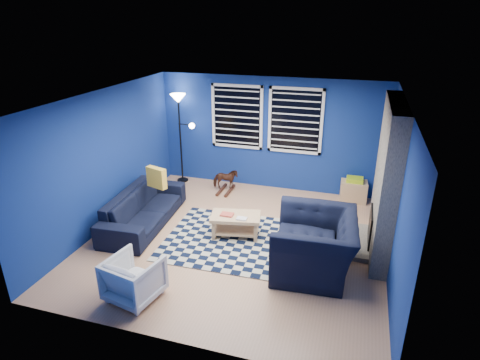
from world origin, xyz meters
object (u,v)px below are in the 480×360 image
Objects in this scene: armchair_big at (315,244)px; floor_lamp at (180,111)px; sofa at (144,208)px; tv at (389,144)px; rocking_horse at (225,179)px; cabinet at (353,191)px; armchair_bent at (134,278)px; coffee_table at (236,221)px.

armchair_big is 4.56m from floor_lamp.
armchair_big is at bearing -103.97° from sofa.
sofa is 2.57m from floor_lamp.
tv reaches higher than armchair_big.
floor_lamp reaches higher than rocking_horse.
tv is 1.31m from cabinet.
armchair_bent is at bearing -128.75° from cabinet.
rocking_horse is 0.27× the size of floor_lamp.
floor_lamp reaches higher than armchair_big.
rocking_horse is 1.96m from coffee_table.
coffee_table is at bearing -137.51° from cabinet.
armchair_bent is 3.82m from rocking_horse.
sofa is 3.91× the size of cabinet.
armchair_big reaches higher than rocking_horse.
cabinet is at bearing 0.06° from floor_lamp.
tv is at bearing -70.01° from sofa.
rocking_horse is at bearing -140.74° from armchair_big.
armchair_big is 2.00× the size of armchair_bent.
floor_lamp is at bearing 133.00° from coffee_table.
sofa is 2.19m from armchair_bent.
coffee_table is (0.80, -1.79, -0.00)m from rocking_horse.
cabinet is at bearing -100.73° from rocking_horse.
tv reaches higher than cabinet.
cabinet is at bearing 47.15° from coffee_table.
tv is 4.49m from floor_lamp.
cabinet is (3.76, 2.17, -0.08)m from sofa.
armchair_big is 2.79m from cabinet.
rocking_horse is at bearing -32.38° from sofa.
rocking_horse is (1.00, 1.85, -0.02)m from sofa.
sofa is 3.18× the size of armchair_bent.
sofa is (-4.30, -1.92, -1.08)m from tv.
rocking_horse is 2.78m from cabinet.
rocking_horse is at bearing -178.79° from tv.
tv is 1.44× the size of armchair_bent.
floor_lamp is (-1.97, 2.11, 1.39)m from coffee_table.
armchair_big is at bearing -154.27° from rocking_horse.
sofa is 1.59× the size of armchair_big.
armchair_bent is 2.19m from coffee_table.
cabinet is (-0.55, 0.25, -1.16)m from tv.
tv is at bearing -106.13° from rocking_horse.
coffee_table is at bearing -143.38° from tv.
armchair_big reaches higher than cabinet.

